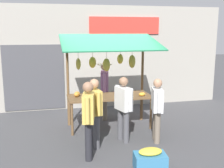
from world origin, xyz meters
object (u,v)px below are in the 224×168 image
object	(u,v)px
market_stall	(109,71)
produce_crate_near	(150,160)
shopper_in_striped_shirt	(88,115)
vendor_with_sunhat	(105,86)
shopper_with_ponytail	(123,105)
shopper_with_shopping_bag	(157,106)
shopper_in_grey_tee	(95,108)

from	to	relation	value
market_stall	produce_crate_near	xyz separation A→B (m)	(-0.24, 2.50, -1.35)
market_stall	produce_crate_near	size ratio (longest dim) A/B	3.90
market_stall	shopper_in_striped_shirt	size ratio (longest dim) A/B	1.56
vendor_with_sunhat	shopper_with_ponytail	xyz separation A→B (m)	(-0.07, 1.77, -0.11)
market_stall	shopper_with_shopping_bag	bearing A→B (deg)	125.18
shopper_with_shopping_bag	produce_crate_near	distance (m)	1.56
market_stall	shopper_in_striped_shirt	bearing A→B (deg)	65.30
vendor_with_sunhat	shopper_in_grey_tee	distance (m)	2.02
produce_crate_near	shopper_in_grey_tee	bearing A→B (deg)	-57.37
shopper_in_grey_tee	shopper_with_ponytail	distance (m)	0.72
shopper_with_shopping_bag	shopper_in_striped_shirt	bearing A→B (deg)	120.29
market_stall	shopper_with_shopping_bag	distance (m)	1.67
shopper_in_grey_tee	produce_crate_near	world-z (taller)	shopper_in_grey_tee
shopper_in_striped_shirt	vendor_with_sunhat	bearing A→B (deg)	-6.95
shopper_in_grey_tee	shopper_in_striped_shirt	size ratio (longest dim) A/B	0.97
vendor_with_sunhat	produce_crate_near	distance (m)	3.32
market_stall	produce_crate_near	bearing A→B (deg)	95.54
vendor_with_sunhat	shopper_with_ponytail	world-z (taller)	vendor_with_sunhat
shopper_with_shopping_bag	produce_crate_near	world-z (taller)	shopper_with_shopping_bag
market_stall	shopper_in_grey_tee	xyz separation A→B (m)	(0.59, 1.20, -0.66)
market_stall	shopper_in_grey_tee	distance (m)	1.49
market_stall	shopper_with_shopping_bag	xyz separation A→B (m)	(-0.88, 1.24, -0.69)
shopper_with_shopping_bag	shopper_in_grey_tee	bearing A→B (deg)	101.83
shopper_in_grey_tee	shopper_in_striped_shirt	xyz separation A→B (m)	(0.22, 0.55, 0.03)
shopper_with_shopping_bag	shopper_with_ponytail	xyz separation A→B (m)	(0.76, -0.19, 0.03)
shopper_in_grey_tee	shopper_with_ponytail	bearing A→B (deg)	-85.80
shopper_in_grey_tee	produce_crate_near	xyz separation A→B (m)	(-0.83, 1.30, -0.70)
market_stall	shopper_in_grey_tee	world-z (taller)	market_stall
shopper_with_ponytail	vendor_with_sunhat	bearing A→B (deg)	-13.93
shopper_with_shopping_bag	shopper_in_grey_tee	world-z (taller)	shopper_in_grey_tee
shopper_with_shopping_bag	produce_crate_near	bearing A→B (deg)	166.66
market_stall	shopper_in_grey_tee	bearing A→B (deg)	63.92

